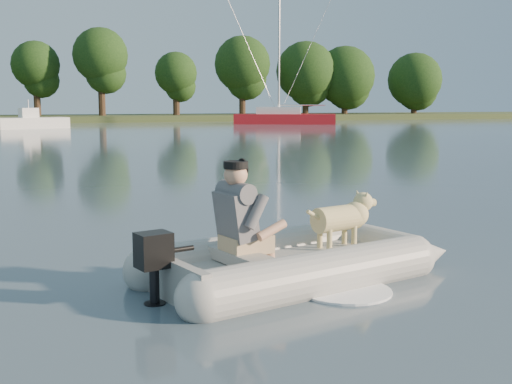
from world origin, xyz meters
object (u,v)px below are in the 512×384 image
object	(u,v)px
dog	(337,223)
motorboat	(31,115)
sailboat	(284,118)
man	(238,212)
dinghy	(295,223)

from	to	relation	value
dog	motorboat	xyz separation A→B (m)	(-3.75, 43.80, 0.47)
sailboat	motorboat	bearing A→B (deg)	-147.36
motorboat	sailboat	world-z (taller)	sailboat
dog	sailboat	xyz separation A→B (m)	(17.62, 47.06, -0.01)
man	motorboat	size ratio (longest dim) A/B	0.21
dog	sailboat	size ratio (longest dim) A/B	0.08
dinghy	sailboat	xyz separation A→B (m)	(18.27, 47.29, -0.09)
dinghy	motorboat	size ratio (longest dim) A/B	0.95
motorboat	sailboat	bearing A→B (deg)	-10.11
dinghy	sailboat	world-z (taller)	sailboat
dog	motorboat	world-z (taller)	motorboat
sailboat	dinghy	bearing A→B (deg)	-87.16
dinghy	dog	size ratio (longest dim) A/B	5.10
dog	dinghy	bearing A→B (deg)	-175.43
dinghy	man	bearing A→B (deg)	175.76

